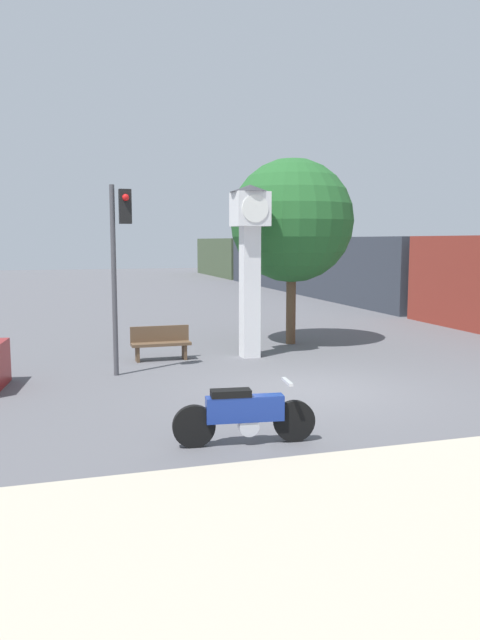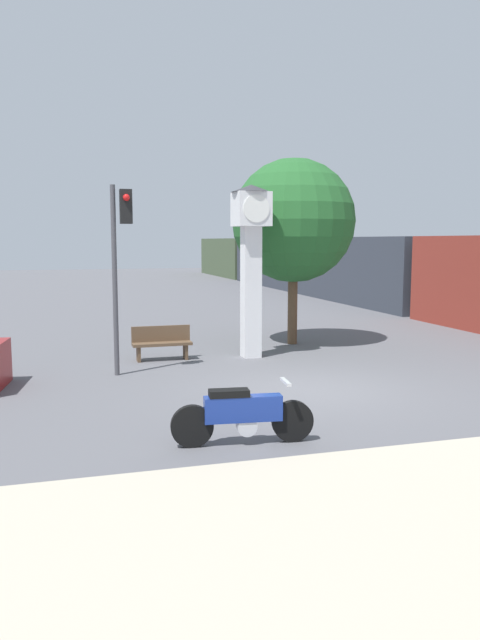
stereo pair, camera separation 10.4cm
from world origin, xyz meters
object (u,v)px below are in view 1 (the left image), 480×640
at_px(street_tree, 292,221).
at_px(freight_train, 312,265).
at_px(motorcycle, 244,414).
at_px(traffic_light, 119,246).
at_px(clock_tower, 250,244).
at_px(bench, 161,342).

bearing_deg(street_tree, freight_train, 64.74).
relative_size(motorcycle, traffic_light, 0.51).
height_order(freight_train, traffic_light, traffic_light).
bearing_deg(freight_train, street_tree, -115.26).
bearing_deg(traffic_light, freight_train, 56.22).
bearing_deg(clock_tower, bench, 173.93).
distance_m(clock_tower, street_tree, 2.71).
height_order(motorcycle, freight_train, freight_train).
relative_size(motorcycle, freight_train, 0.04).
xyz_separation_m(freight_train, street_tree, (-8.35, -17.70, 2.12)).
relative_size(motorcycle, bench, 1.43).
xyz_separation_m(street_tree, bench, (-4.38, -1.52, -3.33)).
bearing_deg(clock_tower, freight_train, 62.20).
distance_m(motorcycle, clock_tower, 7.98).
height_order(motorcycle, traffic_light, traffic_light).
height_order(clock_tower, traffic_light, clock_tower).
distance_m(clock_tower, traffic_light, 3.91).
bearing_deg(freight_train, bench, -123.51).
bearing_deg(motorcycle, traffic_light, 109.16).
bearing_deg(traffic_light, street_tree, 29.29).
distance_m(freight_train, bench, 23.08).
xyz_separation_m(clock_tower, street_tree, (1.92, 1.78, 0.70)).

